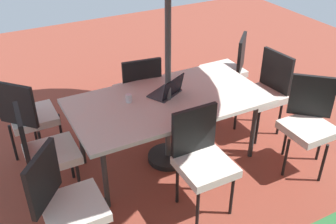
{
  "coord_description": "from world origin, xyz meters",
  "views": [
    {
      "loc": [
        1.59,
        3.02,
        2.71
      ],
      "look_at": [
        0.0,
        0.0,
        0.61
      ],
      "focal_mm": 42.02,
      "sensor_mm": 36.0,
      "label": 1
    }
  ],
  "objects": [
    {
      "name": "cup",
      "position": [
        0.37,
        -0.13,
        0.8
      ],
      "size": [
        0.06,
        0.06,
        0.08
      ],
      "primitive_type": "cylinder",
      "color": "white",
      "rests_on": "dining_table"
    },
    {
      "name": "laptop",
      "position": [
        -0.04,
        -0.07,
        0.81
      ],
      "size": [
        0.4,
        0.36,
        0.21
      ],
      "rotation": [
        0.0,
        0.0,
        0.47
      ],
      "color": "#2D2D33",
      "rests_on": "dining_table"
    },
    {
      "name": "chair_northeast",
      "position": [
        1.26,
        0.71,
        0.55
      ],
      "size": [
        0.58,
        0.58,
        0.98
      ],
      "rotation": [
        0.0,
        0.0,
        4.04
      ],
      "color": "silver",
      "rests_on": "ground_plane"
    },
    {
      "name": "chair_southwest",
      "position": [
        -1.24,
        -0.69,
        0.55
      ],
      "size": [
        0.59,
        0.59,
        0.98
      ],
      "rotation": [
        0.0,
        0.0,
        0.79
      ],
      "color": "silver",
      "rests_on": "ground_plane"
    },
    {
      "name": "chair_south",
      "position": [
        0.02,
        -0.68,
        0.55
      ],
      "size": [
        0.48,
        0.49,
        0.98
      ],
      "rotation": [
        0.0,
        0.0,
        -0.14
      ],
      "color": "silver",
      "rests_on": "ground_plane"
    },
    {
      "name": "chair_north",
      "position": [
        0.05,
        0.74,
        0.55
      ],
      "size": [
        0.46,
        0.46,
        0.98
      ],
      "rotation": [
        0.0,
        0.0,
        3.15
      ],
      "color": "silver",
      "rests_on": "ground_plane"
    },
    {
      "name": "ground_plane",
      "position": [
        0.0,
        0.0,
        -0.01
      ],
      "size": [
        10.0,
        10.0,
        0.02
      ],
      "primitive_type": "cube",
      "color": "brown"
    },
    {
      "name": "chair_west",
      "position": [
        -1.26,
        0.01,
        0.55
      ],
      "size": [
        0.48,
        0.47,
        0.98
      ],
      "rotation": [
        0.0,
        0.0,
        1.67
      ],
      "color": "silver",
      "rests_on": "ground_plane"
    },
    {
      "name": "chair_east",
      "position": [
        1.26,
        -0.02,
        0.55
      ],
      "size": [
        0.47,
        0.46,
        0.98
      ],
      "rotation": [
        0.0,
        0.0,
        4.65
      ],
      "color": "silver",
      "rests_on": "ground_plane"
    },
    {
      "name": "chair_southeast",
      "position": [
        1.26,
        -0.71,
        0.55
      ],
      "size": [
        0.59,
        0.59,
        0.98
      ],
      "rotation": [
        0.0,
        0.0,
        5.47
      ],
      "color": "silver",
      "rests_on": "ground_plane"
    },
    {
      "name": "dining_table",
      "position": [
        0.0,
        0.0,
        0.71
      ],
      "size": [
        1.97,
        1.04,
        0.76
      ],
      "color": "silver",
      "rests_on": "ground_plane"
    },
    {
      "name": "chair_northwest",
      "position": [
        -1.23,
        0.73,
        0.55
      ],
      "size": [
        0.59,
        0.59,
        0.98
      ],
      "rotation": [
        0.0,
        0.0,
        2.41
      ],
      "color": "silver",
      "rests_on": "ground_plane"
    }
  ]
}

